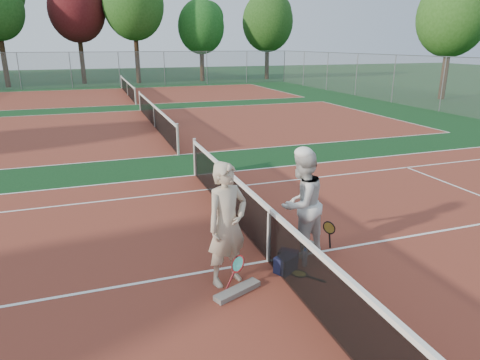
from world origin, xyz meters
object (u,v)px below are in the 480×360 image
at_px(net_main, 269,235).
at_px(sports_bag_navy, 286,264).
at_px(sports_bag_purple, 288,257).
at_px(player_a, 227,225).
at_px(racket_spare, 299,274).
at_px(player_b, 301,204).
at_px(racket_red, 238,272).
at_px(racket_black_held, 329,236).
at_px(water_bottle, 305,258).

distance_m(net_main, sports_bag_navy, 0.58).
relative_size(net_main, sports_bag_purple, 34.85).
xyz_separation_m(player_a, racket_spare, (1.19, -0.19, -0.98)).
distance_m(player_b, sports_bag_navy, 1.11).
bearing_deg(racket_red, net_main, 16.02).
relative_size(racket_black_held, racket_spare, 0.98).
bearing_deg(racket_black_held, sports_bag_navy, -14.67).
distance_m(sports_bag_navy, water_bottle, 0.40).
distance_m(racket_black_held, water_bottle, 0.80).
bearing_deg(player_a, racket_spare, -28.92).
bearing_deg(sports_bag_navy, sports_bag_purple, 55.29).
bearing_deg(racket_red, player_a, 95.65).
xyz_separation_m(net_main, racket_spare, (0.31, -0.60, -0.49)).
relative_size(racket_black_held, sports_bag_purple, 1.86).
xyz_separation_m(sports_bag_purple, water_bottle, (0.24, -0.16, 0.02)).
height_order(racket_red, sports_bag_navy, racket_red).
bearing_deg(racket_black_held, racket_red, -19.89).
relative_size(player_a, racket_red, 3.88).
relative_size(player_b, water_bottle, 6.47).
xyz_separation_m(racket_black_held, racket_spare, (-0.90, -0.62, -0.28)).
bearing_deg(racket_red, racket_black_held, -4.45).
distance_m(net_main, player_a, 1.09).
xyz_separation_m(racket_red, water_bottle, (1.30, 0.23, -0.11)).
xyz_separation_m(racket_red, racket_spare, (1.09, 0.01, -0.24)).
bearing_deg(sports_bag_purple, racket_spare, -85.96).
distance_m(player_a, water_bottle, 1.64).
distance_m(player_a, player_b, 1.62).
distance_m(racket_red, sports_bag_navy, 0.93).
bearing_deg(player_a, racket_black_held, -8.20).
height_order(player_a, sports_bag_navy, player_a).
height_order(racket_spare, water_bottle, water_bottle).
height_order(racket_spare, sports_bag_purple, sports_bag_purple).
xyz_separation_m(player_a, sports_bag_navy, (1.01, -0.03, -0.86)).
distance_m(net_main, player_b, 0.81).
height_order(net_main, sports_bag_navy, net_main).
distance_m(racket_red, racket_black_held, 2.08).
bearing_deg(sports_bag_purple, racket_black_held, 14.16).
height_order(player_b, sports_bag_purple, player_b).
relative_size(racket_spare, sports_bag_purple, 1.90).
relative_size(net_main, water_bottle, 36.60).
bearing_deg(player_b, racket_red, 1.12).
xyz_separation_m(net_main, player_a, (-0.88, -0.41, 0.49)).
bearing_deg(net_main, water_bottle, -35.52).
bearing_deg(water_bottle, racket_spare, -133.28).
relative_size(player_a, water_bottle, 6.66).
bearing_deg(racket_spare, racket_red, 53.06).
xyz_separation_m(sports_bag_navy, sports_bag_purple, (0.15, 0.22, -0.02)).
distance_m(racket_spare, sports_bag_purple, 0.40).
bearing_deg(racket_red, racket_spare, -21.55).
bearing_deg(racket_black_held, player_b, -45.25).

